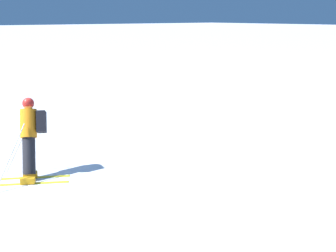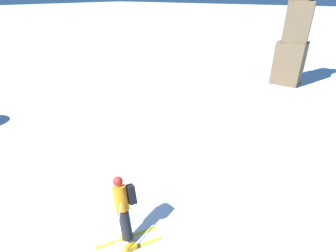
# 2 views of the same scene
# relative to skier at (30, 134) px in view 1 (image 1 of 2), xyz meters

# --- Properties ---
(ground_plane) EXTENTS (300.00, 300.00, 0.00)m
(ground_plane) POSITION_rel_skier_xyz_m (-1.21, -0.20, -0.89)
(ground_plane) COLOR white
(skier) EXTENTS (1.43, 1.61, 1.66)m
(skier) POSITION_rel_skier_xyz_m (0.00, 0.00, 0.00)
(skier) COLOR yellow
(skier) RESTS_ON ground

